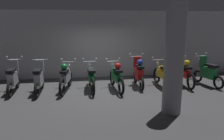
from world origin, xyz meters
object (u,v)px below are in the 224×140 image
(motorbike_slot_3, at_px, (66,77))
(motorbike_slot_6, at_px, (139,73))
(support_pillar, at_px, (174,60))
(motorbike_slot_5, at_px, (116,76))
(motorbike_slot_7, at_px, (163,75))
(motorbike_slot_9, at_px, (207,73))
(motorbike_slot_8, at_px, (184,73))
(motorbike_slot_4, at_px, (91,77))
(motorbike_slot_1, at_px, (13,78))
(motorbike_slot_2, at_px, (39,79))

(motorbike_slot_3, relative_size, motorbike_slot_6, 1.15)
(motorbike_slot_3, distance_m, support_pillar, 4.11)
(motorbike_slot_5, height_order, support_pillar, support_pillar)
(motorbike_slot_5, bearing_deg, motorbike_slot_7, 2.44)
(motorbike_slot_3, xyz_separation_m, support_pillar, (3.07, -2.55, 1.01))
(motorbike_slot_9, bearing_deg, motorbike_slot_8, 170.53)
(motorbike_slot_4, xyz_separation_m, motorbike_slot_7, (2.85, -0.03, 0.00))
(motorbike_slot_5, distance_m, motorbike_slot_9, 3.79)
(motorbike_slot_1, relative_size, motorbike_slot_4, 0.86)
(motorbike_slot_9, bearing_deg, motorbike_slot_6, 175.16)
(motorbike_slot_3, distance_m, motorbike_slot_6, 2.85)
(motorbike_slot_1, bearing_deg, motorbike_slot_9, -1.57)
(motorbike_slot_5, bearing_deg, support_pillar, -63.87)
(motorbike_slot_3, xyz_separation_m, motorbike_slot_6, (2.85, 0.14, 0.04))
(motorbike_slot_3, xyz_separation_m, motorbike_slot_7, (3.79, -0.07, -0.04))
(motorbike_slot_1, height_order, motorbike_slot_5, motorbike_slot_1)
(motorbike_slot_2, distance_m, motorbike_slot_3, 0.96)
(motorbike_slot_5, bearing_deg, motorbike_slot_3, 175.41)
(motorbike_slot_1, height_order, motorbike_slot_9, same)
(motorbike_slot_4, bearing_deg, motorbike_slot_5, -6.80)
(motorbike_slot_3, relative_size, motorbike_slot_5, 0.99)
(motorbike_slot_2, height_order, motorbike_slot_9, motorbike_slot_9)
(motorbike_slot_6, height_order, motorbike_slot_7, motorbike_slot_6)
(motorbike_slot_1, relative_size, motorbike_slot_7, 0.86)
(motorbike_slot_7, bearing_deg, motorbike_slot_1, 178.19)
(motorbike_slot_3, bearing_deg, motorbike_slot_7, -1.08)
(motorbike_slot_1, relative_size, motorbike_slot_3, 0.87)
(motorbike_slot_8, bearing_deg, motorbike_slot_1, 179.56)
(motorbike_slot_3, height_order, motorbike_slot_5, same)
(motorbike_slot_5, height_order, motorbike_slot_7, same)
(motorbike_slot_2, height_order, motorbike_slot_8, motorbike_slot_2)
(motorbike_slot_9, bearing_deg, motorbike_slot_1, 178.43)
(motorbike_slot_2, xyz_separation_m, support_pillar, (4.02, -2.45, 1.01))
(motorbike_slot_6, bearing_deg, motorbike_slot_7, -12.61)
(motorbike_slot_9, xyz_separation_m, support_pillar, (-2.62, -2.45, 1.01))
(motorbike_slot_2, height_order, motorbike_slot_3, motorbike_slot_2)
(motorbike_slot_8, relative_size, motorbike_slot_9, 1.17)
(motorbike_slot_1, xyz_separation_m, support_pillar, (4.97, -2.65, 1.01))
(motorbike_slot_3, relative_size, support_pillar, 0.63)
(motorbike_slot_1, xyz_separation_m, motorbike_slot_3, (1.90, -0.11, 0.00))
(support_pillar, bearing_deg, motorbike_slot_4, 130.27)
(motorbike_slot_4, relative_size, motorbike_slot_7, 1.00)
(motorbike_slot_4, distance_m, motorbike_slot_9, 4.74)
(motorbike_slot_8, distance_m, motorbike_slot_9, 0.95)
(motorbike_slot_5, xyz_separation_m, support_pillar, (1.17, -2.39, 1.01))
(motorbike_slot_2, height_order, motorbike_slot_4, motorbike_slot_2)
(motorbike_slot_7, distance_m, motorbike_slot_8, 0.96)
(motorbike_slot_8, distance_m, support_pillar, 3.25)
(motorbike_slot_7, bearing_deg, motorbike_slot_3, 178.92)
(motorbike_slot_6, relative_size, motorbike_slot_7, 0.86)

